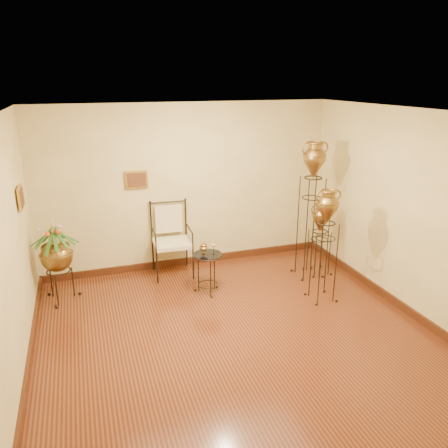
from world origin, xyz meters
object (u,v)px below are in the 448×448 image
object	(u,v)px
planter_urn	(56,253)
armchair	(172,240)
amphora_mid	(325,245)
amphora_tall	(311,209)
side_table	(208,272)

from	to	relation	value
planter_urn	armchair	distance (m)	1.81
amphora_mid	planter_urn	bearing A→B (deg)	161.81
amphora_tall	armchair	bearing A→B (deg)	161.06
amphora_tall	side_table	bearing A→B (deg)	-177.43
side_table	planter_urn	bearing A→B (deg)	167.53
planter_urn	armchair	world-z (taller)	planter_urn
amphora_mid	side_table	distance (m)	1.80
planter_urn	side_table	world-z (taller)	planter_urn
planter_urn	amphora_tall	bearing A→B (deg)	-5.77
amphora_mid	armchair	xyz separation A→B (m)	(-1.93, 1.56, -0.25)
armchair	side_table	world-z (taller)	armchair
side_table	amphora_tall	bearing A→B (deg)	2.57
amphora_mid	amphora_tall	bearing A→B (deg)	75.27
amphora_tall	armchair	size ratio (longest dim) A/B	1.86
planter_urn	armchair	size ratio (longest dim) A/B	1.11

